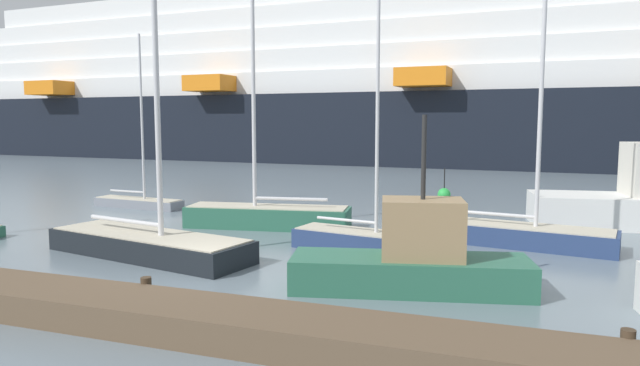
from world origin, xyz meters
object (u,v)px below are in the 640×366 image
sailboat_1 (267,214)px  fishing_boat_2 (413,260)px  sailboat_3 (149,240)px  sailboat_5 (365,238)px  cruise_ship (341,87)px  sailboat_2 (139,199)px  channel_buoy_0 (444,194)px  sailboat_4 (521,231)px

sailboat_1 → fishing_boat_2: size_ratio=1.68×
sailboat_3 → sailboat_5: bearing=36.6°
cruise_ship → sailboat_2: bearing=-84.9°
sailboat_3 → channel_buoy_0: (7.18, 15.85, -0.16)m
sailboat_2 → sailboat_5: size_ratio=0.96×
sailboat_2 → cruise_ship: bearing=96.9°
sailboat_2 → fishing_boat_2: 17.87m
sailboat_5 → fishing_boat_2: bearing=-49.2°
fishing_boat_2 → channel_buoy_0: fishing_boat_2 is taller
channel_buoy_0 → sailboat_3: bearing=-114.4°
sailboat_4 → sailboat_5: sailboat_4 is taller
sailboat_5 → channel_buoy_0: sailboat_5 is taller
sailboat_4 → cruise_ship: bearing=125.2°
sailboat_2 → sailboat_4: size_ratio=0.76×
sailboat_2 → fishing_boat_2: bearing=-26.4°
sailboat_2 → channel_buoy_0: size_ratio=4.78×
sailboat_3 → cruise_ship: cruise_ship is taller
sailboat_2 → sailboat_3: sailboat_3 is taller
sailboat_4 → channel_buoy_0: 11.01m
sailboat_1 → channel_buoy_0: size_ratio=5.92×
sailboat_3 → channel_buoy_0: sailboat_3 is taller
sailboat_4 → fishing_boat_2: 6.90m
sailboat_5 → channel_buoy_0: (0.91, 12.91, -0.09)m
sailboat_4 → sailboat_3: bearing=-143.6°
channel_buoy_0 → cruise_ship: cruise_ship is taller
sailboat_2 → fishing_boat_2: sailboat_2 is taller
sailboat_2 → sailboat_5: 14.12m
cruise_ship → sailboat_4: bearing=-61.5°
fishing_boat_2 → sailboat_4: bearing=55.5°
sailboat_4 → sailboat_5: bearing=-141.7°
sailboat_1 → sailboat_2: 8.68m
sailboat_2 → channel_buoy_0: (13.91, 7.42, -0.06)m
sailboat_5 → sailboat_1: bearing=160.3°
fishing_boat_2 → channel_buoy_0: size_ratio=3.53×
sailboat_2 → sailboat_3: bearing=-46.4°
sailboat_2 → fishing_boat_2: size_ratio=1.35×
fishing_boat_2 → cruise_ship: cruise_ship is taller
sailboat_2 → cruise_ship: size_ratio=0.07×
sailboat_4 → cruise_ship: 45.07m
sailboat_3 → sailboat_4: sailboat_4 is taller
sailboat_4 → sailboat_5: 5.46m
fishing_boat_2 → cruise_ship: 49.93m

